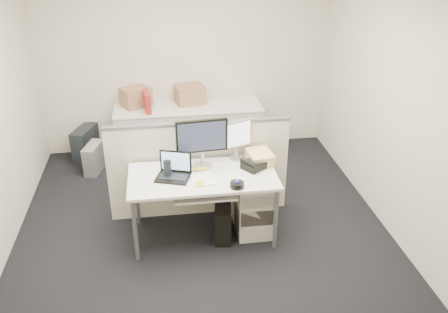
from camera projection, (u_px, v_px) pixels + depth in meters
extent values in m
cube|color=black|center=(204.00, 234.00, 5.13)|extent=(4.00, 4.50, 0.01)
cube|color=beige|center=(185.00, 56.00, 6.50)|extent=(4.00, 0.02, 2.70)
cube|color=beige|center=(243.00, 278.00, 2.53)|extent=(4.00, 0.02, 2.70)
cube|color=beige|center=(399.00, 108.00, 4.77)|extent=(0.02, 4.50, 2.70)
cube|color=white|center=(203.00, 177.00, 4.80)|extent=(1.50, 0.75, 0.03)
cylinder|color=slate|center=(135.00, 231.00, 4.59)|extent=(0.04, 0.04, 0.70)
cylinder|color=slate|center=(137.00, 196.00, 5.17)|extent=(0.04, 0.04, 0.70)
cylinder|color=slate|center=(276.00, 219.00, 4.77)|extent=(0.04, 0.04, 0.70)
cylinder|color=slate|center=(262.00, 186.00, 5.34)|extent=(0.04, 0.04, 0.70)
cube|color=white|center=(205.00, 194.00, 4.69)|extent=(0.62, 0.32, 0.02)
cube|color=beige|center=(254.00, 202.00, 5.09)|extent=(0.40, 0.55, 0.65)
cube|color=beige|center=(199.00, 170.00, 5.27)|extent=(2.00, 0.06, 1.10)
cube|color=beige|center=(189.00, 132.00, 6.67)|extent=(2.00, 0.60, 0.72)
cube|color=black|center=(202.00, 144.00, 4.84)|extent=(0.55, 0.25, 0.53)
cube|color=#B7B7BC|center=(237.00, 140.00, 5.03)|extent=(0.39, 0.30, 0.43)
cube|color=black|center=(172.00, 168.00, 4.69)|extent=(0.39, 0.34, 0.25)
cylinder|color=black|center=(237.00, 185.00, 4.58)|extent=(0.18, 0.18, 0.05)
cube|color=black|center=(255.00, 165.00, 4.92)|extent=(0.31, 0.30, 0.08)
cube|color=white|center=(202.00, 179.00, 4.72)|extent=(0.24, 0.29, 0.01)
cube|color=gold|center=(199.00, 184.00, 4.63)|extent=(0.10, 0.10, 0.01)
cylinder|color=black|center=(167.00, 170.00, 4.73)|extent=(0.09, 0.09, 0.16)
ellipsoid|color=gold|center=(202.00, 169.00, 4.88)|extent=(0.19, 0.07, 0.04)
cube|color=black|center=(186.00, 166.00, 4.95)|extent=(0.06, 0.12, 0.02)
cube|color=#E8C07E|center=(260.00, 157.00, 5.03)|extent=(0.28, 0.34, 0.12)
cube|color=black|center=(209.00, 189.00, 4.72)|extent=(0.49, 0.25, 0.03)
cube|color=black|center=(223.00, 220.00, 5.02)|extent=(0.23, 0.44, 0.40)
cube|color=black|center=(86.00, 143.00, 6.63)|extent=(0.35, 0.53, 0.46)
cube|color=#B7B7BC|center=(94.00, 158.00, 6.31)|extent=(0.26, 0.44, 0.38)
cube|color=#996C53|center=(136.00, 98.00, 6.46)|extent=(0.46, 0.42, 0.28)
cube|color=#996C53|center=(190.00, 95.00, 6.55)|extent=(0.44, 0.38, 0.28)
cube|color=maroon|center=(147.00, 103.00, 6.28)|extent=(0.11, 0.31, 0.29)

